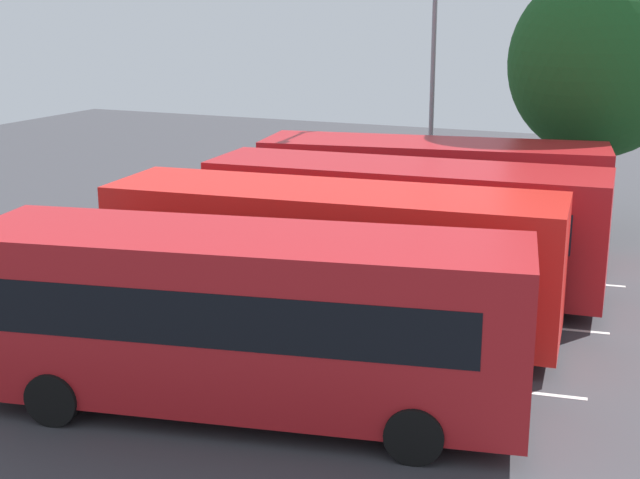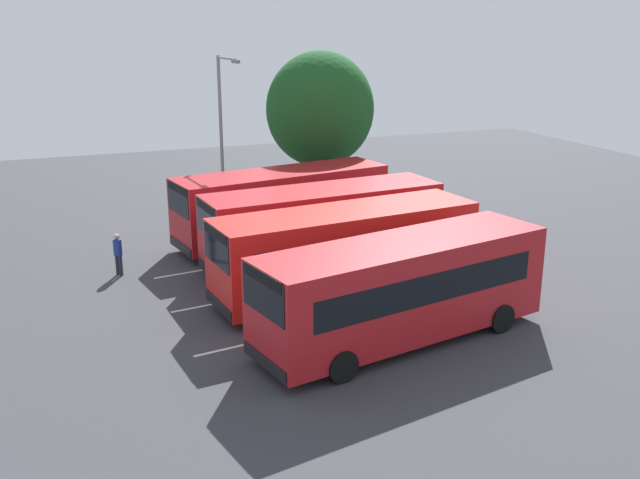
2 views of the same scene
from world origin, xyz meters
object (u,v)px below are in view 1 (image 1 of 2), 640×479
(bus_far_right, at_px, (244,316))
(depot_tree, at_px, (599,63))
(bus_center_right, at_px, (331,256))
(bus_far_left, at_px, (431,192))
(bus_center_left, at_px, (402,223))
(street_lamp, at_px, (431,78))
(pedestrian, at_px, (176,209))

(bus_far_right, bearing_deg, depot_tree, -114.26)
(bus_center_right, bearing_deg, bus_far_left, -96.28)
(bus_center_left, distance_m, bus_far_right, 7.27)
(bus_far_right, bearing_deg, bus_center_left, -104.16)
(bus_center_left, relative_size, bus_far_right, 0.99)
(bus_center_left, distance_m, bus_center_right, 3.32)
(bus_center_left, bearing_deg, bus_far_right, 82.60)
(bus_far_left, distance_m, street_lamp, 5.38)
(bus_far_left, distance_m, pedestrian, 7.45)
(street_lamp, distance_m, depot_tree, 5.13)
(bus_far_left, relative_size, bus_center_left, 1.01)
(bus_far_right, relative_size, depot_tree, 1.23)
(bus_far_left, height_order, bus_far_right, same)
(pedestrian, distance_m, street_lamp, 9.21)
(bus_far_left, bearing_deg, bus_center_left, 86.84)
(bus_far_right, distance_m, depot_tree, 16.54)
(bus_center_right, height_order, street_lamp, street_lamp)
(depot_tree, bearing_deg, bus_center_left, 69.01)
(bus_far_left, xyz_separation_m, depot_tree, (-3.70, -4.79, 3.35))
(pedestrian, height_order, street_lamp, street_lamp)
(bus_far_left, xyz_separation_m, street_lamp, (1.39, -4.40, 2.77))
(bus_center_right, bearing_deg, bus_far_right, 85.59)
(bus_far_right, xyz_separation_m, street_lamp, (1.45, -15.39, 2.77))
(bus_center_left, xyz_separation_m, bus_center_right, (0.47, 3.29, 0.00))
(bus_center_left, bearing_deg, street_lamp, -81.95)
(bus_center_left, distance_m, pedestrian, 7.87)
(pedestrian, xyz_separation_m, street_lamp, (-5.79, -6.24, 3.52))
(bus_far_left, relative_size, street_lamp, 1.25)
(depot_tree, bearing_deg, bus_far_left, 52.37)
(bus_center_left, xyz_separation_m, pedestrian, (7.60, -1.89, -0.76))
(bus_center_left, relative_size, pedestrian, 5.84)
(bus_far_left, height_order, street_lamp, street_lamp)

